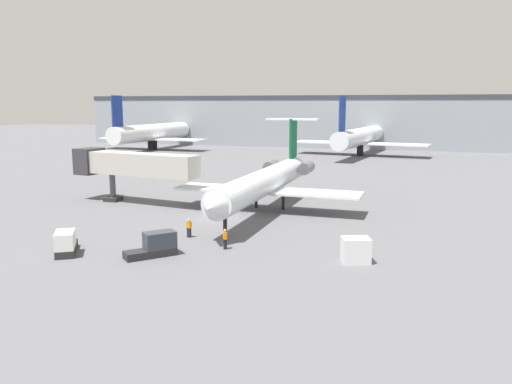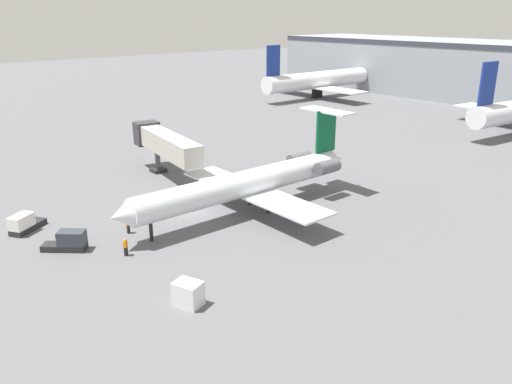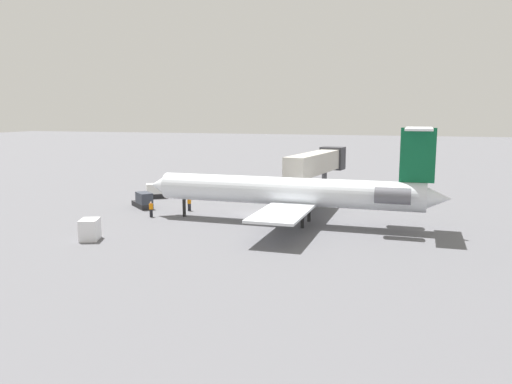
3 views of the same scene
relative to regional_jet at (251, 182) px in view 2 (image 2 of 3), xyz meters
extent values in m
cube|color=#5B5B60|center=(-3.81, -5.00, -3.46)|extent=(400.00, 400.00, 0.10)
cylinder|color=silver|center=(-0.01, -0.86, -0.06)|extent=(3.18, 27.07, 2.82)
cone|color=silver|center=(-0.20, -15.18, -0.06)|extent=(2.71, 2.24, 2.68)
cone|color=silver|center=(0.18, 13.55, -0.06)|extent=(2.43, 2.63, 2.40)
cube|color=silver|center=(5.64, 0.06, -1.17)|extent=(9.65, 4.53, 0.24)
cube|color=silver|center=(-5.64, 0.21, -1.17)|extent=(9.65, 4.53, 0.24)
cylinder|color=#595960|center=(2.44, 9.62, 0.34)|extent=(1.54, 3.22, 1.50)
cylinder|color=#595960|center=(-2.18, 9.68, 0.34)|extent=(1.54, 3.22, 1.50)
cube|color=#0C5933|center=(0.15, 11.65, 3.90)|extent=(0.28, 3.20, 5.11)
cube|color=silver|center=(0.15, 11.65, 6.36)|extent=(6.83, 2.49, 0.20)
cylinder|color=black|center=(-0.16, -12.38, -2.44)|extent=(0.36, 0.36, 1.93)
cylinder|color=black|center=(1.61, 1.11, -2.44)|extent=(0.36, 0.36, 1.93)
cylinder|color=black|center=(-1.58, 1.16, -2.44)|extent=(0.36, 0.36, 1.93)
cube|color=#B7B2A8|center=(-15.62, -0.83, 1.34)|extent=(16.12, 5.02, 2.60)
cube|color=#333338|center=(-23.08, 0.34, 1.34)|extent=(2.86, 3.53, 3.20)
cylinder|color=#4C4C51|center=(-19.55, -0.22, -1.68)|extent=(0.70, 0.70, 3.45)
cube|color=#262626|center=(-19.55, -0.22, -3.16)|extent=(1.80, 1.80, 0.50)
cube|color=black|center=(1.12, -15.72, -2.98)|extent=(0.38, 0.40, 0.85)
cube|color=orange|center=(1.12, -15.72, -2.26)|extent=(0.44, 0.48, 0.60)
sphere|color=tan|center=(1.12, -15.72, -1.84)|extent=(0.24, 0.24, 0.24)
cube|color=black|center=(-3.30, -13.18, -2.98)|extent=(0.35, 0.28, 0.85)
cube|color=orange|center=(-3.30, -13.18, -2.26)|extent=(0.43, 0.31, 0.60)
sphere|color=tan|center=(-3.30, -13.18, -1.84)|extent=(0.24, 0.24, 0.24)
cube|color=#262628|center=(-10.64, -20.47, -3.11)|extent=(3.31, 4.13, 0.60)
cube|color=white|center=(-10.21, -21.15, -2.16)|extent=(2.46, 2.78, 1.30)
cube|color=#262628|center=(-3.67, -19.49, -3.11)|extent=(3.73, 3.90, 0.60)
cube|color=#333842|center=(-3.13, -18.90, -2.16)|extent=(2.65, 2.72, 1.30)
cube|color=silver|center=(11.74, -16.06, -2.46)|extent=(2.45, 2.15, 1.89)
cylinder|color=white|center=(-49.81, 64.23, 1.10)|extent=(5.15, 34.12, 4.21)
cube|color=navy|center=(-50.23, 49.23, 6.71)|extent=(0.41, 4.01, 7.00)
cube|color=white|center=(-49.81, 64.23, -0.61)|extent=(28.72, 6.79, 0.30)
cube|color=black|center=(-49.81, 64.23, -2.21)|extent=(1.20, 2.80, 2.40)
cube|color=navy|center=(1.00, 49.64, 6.41)|extent=(0.81, 4.01, 7.00)
camera|label=1|loc=(15.82, -53.50, 8.36)|focal=35.84mm
camera|label=2|loc=(40.48, -34.09, 17.35)|focal=36.01mm
camera|label=3|loc=(49.88, 10.99, 7.92)|focal=35.82mm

